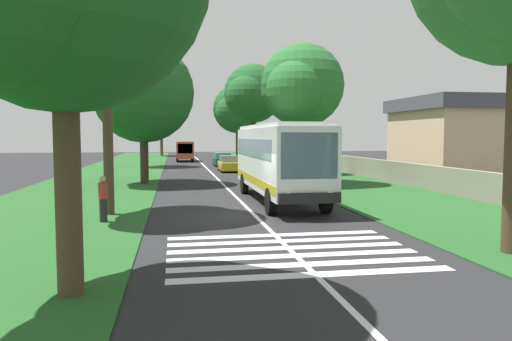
{
  "coord_description": "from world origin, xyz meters",
  "views": [
    {
      "loc": [
        -18.74,
        3.17,
        3.18
      ],
      "look_at": [
        3.12,
        -0.54,
        1.6
      ],
      "focal_mm": 33.93,
      "sensor_mm": 36.0,
      "label": 1
    }
  ],
  "objects_px": {
    "trailing_car_1": "(222,160)",
    "roadside_tree_right_0": "(300,88)",
    "roadside_tree_right_2": "(236,110)",
    "trailing_car_0": "(229,164)",
    "roadside_building": "(448,136)",
    "roadside_tree_left_4": "(160,113)",
    "roadside_tree_left_3": "(101,20)",
    "roadside_tree_right_3": "(286,91)",
    "roadside_tree_left_0": "(141,95)",
    "utility_pole": "(292,114)",
    "pedestrian": "(103,198)",
    "coach_bus": "(278,157)",
    "roadside_tree_left_1": "(141,93)",
    "roadside_tree_right_1": "(251,95)",
    "trailing_minibus_0": "(185,149)"
  },
  "relations": [
    {
      "from": "roadside_tree_right_2",
      "to": "pedestrian",
      "type": "height_order",
      "value": "roadside_tree_right_2"
    },
    {
      "from": "trailing_minibus_0",
      "to": "roadside_tree_right_2",
      "type": "relative_size",
      "value": 0.55
    },
    {
      "from": "coach_bus",
      "to": "roadside_tree_right_2",
      "type": "bearing_deg",
      "value": -4.88
    },
    {
      "from": "utility_pole",
      "to": "roadside_building",
      "type": "bearing_deg",
      "value": -78.63
    },
    {
      "from": "roadside_tree_right_0",
      "to": "roadside_tree_left_4",
      "type": "bearing_deg",
      "value": 12.12
    },
    {
      "from": "roadside_tree_right_0",
      "to": "roadside_tree_right_3",
      "type": "distance_m",
      "value": 8.26
    },
    {
      "from": "roadside_tree_left_4",
      "to": "pedestrian",
      "type": "relative_size",
      "value": 5.71
    },
    {
      "from": "coach_bus",
      "to": "roadside_tree_right_0",
      "type": "bearing_deg",
      "value": -21.39
    },
    {
      "from": "trailing_car_0",
      "to": "roadside_tree_left_3",
      "type": "bearing_deg",
      "value": 161.75
    },
    {
      "from": "trailing_car_0",
      "to": "roadside_tree_right_3",
      "type": "height_order",
      "value": "roadside_tree_right_3"
    },
    {
      "from": "pedestrian",
      "to": "roadside_tree_right_2",
      "type": "bearing_deg",
      "value": -12.32
    },
    {
      "from": "trailing_car_1",
      "to": "coach_bus",
      "type": "bearing_deg",
      "value": 179.86
    },
    {
      "from": "trailing_car_0",
      "to": "roadside_tree_right_3",
      "type": "relative_size",
      "value": 0.47
    },
    {
      "from": "roadside_tree_left_0",
      "to": "trailing_car_0",
      "type": "bearing_deg",
      "value": -34.17
    },
    {
      "from": "roadside_tree_left_4",
      "to": "roadside_tree_left_3",
      "type": "bearing_deg",
      "value": 179.38
    },
    {
      "from": "roadside_tree_left_1",
      "to": "roadside_tree_right_1",
      "type": "relative_size",
      "value": 0.96
    },
    {
      "from": "trailing_car_0",
      "to": "roadside_tree_left_1",
      "type": "relative_size",
      "value": 0.41
    },
    {
      "from": "coach_bus",
      "to": "trailing_minibus_0",
      "type": "xyz_separation_m",
      "value": [
        38.87,
        3.66,
        -0.6
      ]
    },
    {
      "from": "trailing_car_1",
      "to": "roadside_tree_left_3",
      "type": "relative_size",
      "value": 0.41
    },
    {
      "from": "trailing_car_1",
      "to": "roadside_tree_right_2",
      "type": "distance_m",
      "value": 22.35
    },
    {
      "from": "roadside_tree_right_2",
      "to": "roadside_tree_right_3",
      "type": "distance_m",
      "value": 32.71
    },
    {
      "from": "roadside_tree_right_0",
      "to": "utility_pole",
      "type": "bearing_deg",
      "value": 13.43
    },
    {
      "from": "roadside_tree_right_0",
      "to": "roadside_building",
      "type": "distance_m",
      "value": 13.89
    },
    {
      "from": "trailing_car_0",
      "to": "roadside_building",
      "type": "bearing_deg",
      "value": -117.01
    },
    {
      "from": "trailing_car_1",
      "to": "roadside_tree_right_0",
      "type": "bearing_deg",
      "value": -170.93
    },
    {
      "from": "roadside_tree_left_4",
      "to": "roadside_tree_right_2",
      "type": "height_order",
      "value": "roadside_tree_right_2"
    },
    {
      "from": "roadside_tree_left_0",
      "to": "roadside_tree_left_1",
      "type": "xyz_separation_m",
      "value": [
        18.55,
        1.25,
        1.76
      ]
    },
    {
      "from": "trailing_car_1",
      "to": "roadside_tree_left_0",
      "type": "relative_size",
      "value": 0.46
    },
    {
      "from": "roadside_tree_left_0",
      "to": "utility_pole",
      "type": "bearing_deg",
      "value": -93.92
    },
    {
      "from": "trailing_car_1",
      "to": "roadside_tree_right_2",
      "type": "xyz_separation_m",
      "value": [
        21.03,
        -4.13,
        6.36
      ]
    },
    {
      "from": "trailing_minibus_0",
      "to": "roadside_tree_left_1",
      "type": "relative_size",
      "value": 0.58
    },
    {
      "from": "trailing_car_1",
      "to": "roadside_tree_right_2",
      "type": "height_order",
      "value": "roadside_tree_right_2"
    },
    {
      "from": "roadside_tree_left_1",
      "to": "utility_pole",
      "type": "distance_m",
      "value": 22.5
    },
    {
      "from": "coach_bus",
      "to": "roadside_tree_right_0",
      "type": "distance_m",
      "value": 9.83
    },
    {
      "from": "roadside_tree_right_0",
      "to": "roadside_tree_right_1",
      "type": "height_order",
      "value": "roadside_tree_right_1"
    },
    {
      "from": "roadside_tree_left_1",
      "to": "roadside_building",
      "type": "relative_size",
      "value": 1.09
    },
    {
      "from": "trailing_car_1",
      "to": "roadside_tree_right_1",
      "type": "distance_m",
      "value": 7.52
    },
    {
      "from": "roadside_tree_left_0",
      "to": "utility_pole",
      "type": "height_order",
      "value": "roadside_tree_left_0"
    },
    {
      "from": "pedestrian",
      "to": "coach_bus",
      "type": "bearing_deg",
      "value": -58.39
    },
    {
      "from": "trailing_minibus_0",
      "to": "roadside_building",
      "type": "height_order",
      "value": "roadside_building"
    },
    {
      "from": "coach_bus",
      "to": "utility_pole",
      "type": "xyz_separation_m",
      "value": [
        9.34,
        -2.98,
        2.51
      ]
    },
    {
      "from": "roadside_tree_left_3",
      "to": "roadside_building",
      "type": "distance_m",
      "value": 28.57
    },
    {
      "from": "trailing_car_0",
      "to": "roadside_tree_right_2",
      "type": "xyz_separation_m",
      "value": [
        28.84,
        -4.27,
        6.36
      ]
    },
    {
      "from": "roadside_building",
      "to": "pedestrian",
      "type": "distance_m",
      "value": 29.12
    },
    {
      "from": "coach_bus",
      "to": "pedestrian",
      "type": "xyz_separation_m",
      "value": [
        -4.65,
        7.55,
        -1.24
      ]
    },
    {
      "from": "trailing_car_0",
      "to": "roadside_building",
      "type": "distance_m",
      "value": 18.47
    },
    {
      "from": "roadside_tree_left_1",
      "to": "trailing_car_0",
      "type": "bearing_deg",
      "value": -135.11
    },
    {
      "from": "trailing_car_1",
      "to": "roadside_tree_left_4",
      "type": "height_order",
      "value": "roadside_tree_left_4"
    },
    {
      "from": "trailing_car_0",
      "to": "roadside_tree_left_1",
      "type": "height_order",
      "value": "roadside_tree_left_1"
    },
    {
      "from": "roadside_tree_right_2",
      "to": "pedestrian",
      "type": "xyz_separation_m",
      "value": [
        -53.81,
        11.75,
        -6.12
      ]
    }
  ]
}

